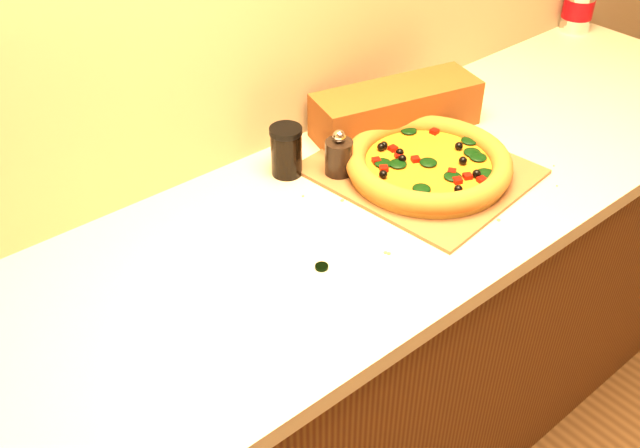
% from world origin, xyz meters
% --- Properties ---
extents(cabinet, '(2.80, 0.65, 0.86)m').
position_xyz_m(cabinet, '(0.00, 1.43, 0.43)').
color(cabinet, '#48200F').
rests_on(cabinet, ground).
extents(countertop, '(2.84, 0.68, 0.04)m').
position_xyz_m(countertop, '(0.00, 1.43, 0.88)').
color(countertop, beige).
rests_on(countertop, cabinet).
extents(pizza_peel, '(0.45, 0.63, 0.01)m').
position_xyz_m(pizza_peel, '(0.33, 1.46, 0.90)').
color(pizza_peel, brown).
rests_on(pizza_peel, countertop).
extents(pizza, '(0.38, 0.38, 0.05)m').
position_xyz_m(pizza, '(0.34, 1.42, 0.93)').
color(pizza, '#A87B2A').
rests_on(pizza, pizza_peel).
extents(bottle_cap, '(0.03, 0.03, 0.01)m').
position_xyz_m(bottle_cap, '(-0.06, 1.33, 0.90)').
color(bottle_cap, black).
rests_on(bottle_cap, countertop).
extents(pepper_grinder, '(0.06, 0.06, 0.12)m').
position_xyz_m(pepper_grinder, '(0.18, 1.55, 0.95)').
color(pepper_grinder, black).
rests_on(pepper_grinder, countertop).
extents(rolling_pin, '(0.21, 0.33, 0.05)m').
position_xyz_m(rolling_pin, '(0.32, 1.69, 0.93)').
color(rolling_pin, '#613010').
rests_on(rolling_pin, countertop).
extents(coffee_canister, '(0.10, 0.10, 0.13)m').
position_xyz_m(coffee_canister, '(1.32, 1.70, 0.97)').
color(coffee_canister, silver).
rests_on(coffee_canister, countertop).
extents(bread_bag, '(0.44, 0.24, 0.12)m').
position_xyz_m(bread_bag, '(0.43, 1.61, 0.96)').
color(bread_bag, brown).
rests_on(bread_bag, countertop).
extents(dark_jar, '(0.07, 0.07, 0.12)m').
position_xyz_m(dark_jar, '(0.10, 1.63, 0.96)').
color(dark_jar, black).
rests_on(dark_jar, countertop).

